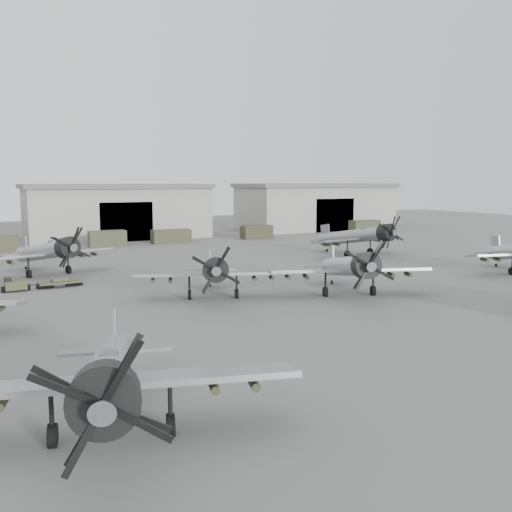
{
  "coord_description": "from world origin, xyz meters",
  "views": [
    {
      "loc": [
        -20.68,
        -31.42,
        9.27
      ],
      "look_at": [
        1.87,
        14.31,
        2.5
      ],
      "focal_mm": 40.0,
      "sensor_mm": 36.0,
      "label": 1
    }
  ],
  "objects": [
    {
      "name": "ground",
      "position": [
        0.0,
        0.0,
        0.0
      ],
      "size": [
        220.0,
        220.0,
        0.0
      ],
      "primitive_type": "plane",
      "color": "#61615E",
      "rests_on": "ground"
    },
    {
      "name": "hangar_center",
      "position": [
        0.0,
        61.96,
        4.37
      ],
      "size": [
        29.0,
        14.8,
        8.7
      ],
      "color": "#99998F",
      "rests_on": "ground"
    },
    {
      "name": "hangar_right",
      "position": [
        38.0,
        61.96,
        4.37
      ],
      "size": [
        29.0,
        14.8,
        8.7
      ],
      "color": "#99998F",
      "rests_on": "ground"
    },
    {
      "name": "support_truck_3",
      "position": [
        -4.06,
        50.0,
        1.11
      ],
      "size": [
        5.13,
        2.2,
        2.23
      ],
      "primitive_type": "cube",
      "color": "#3E452D",
      "rests_on": "ground"
    },
    {
      "name": "support_truck_4",
      "position": [
        5.35,
        50.0,
        1.0
      ],
      "size": [
        5.75,
        2.2,
        2.0
      ],
      "primitive_type": "cube",
      "color": "#3E3F29",
      "rests_on": "ground"
    },
    {
      "name": "support_truck_5",
      "position": [
        19.58,
        50.0,
        1.07
      ],
      "size": [
        4.94,
        2.2,
        2.14
      ],
      "primitive_type": "cube",
      "color": "#383825",
      "rests_on": "ground"
    },
    {
      "name": "support_truck_7",
      "position": [
        40.83,
        50.0,
        1.16
      ],
      "size": [
        5.39,
        2.2,
        2.31
      ],
      "primitive_type": "cube",
      "color": "#3D432C",
      "rests_on": "ground"
    },
    {
      "name": "aircraft_near_0",
      "position": [
        -16.73,
        -11.86,
        2.48
      ],
      "size": [
        13.7,
        12.34,
        5.45
      ],
      "rotation": [
        0.0,
        0.0,
        -0.25
      ],
      "color": "gray",
      "rests_on": "ground"
    },
    {
      "name": "aircraft_mid_1",
      "position": [
        -4.22,
        9.57,
        2.24
      ],
      "size": [
        12.27,
        11.05,
        4.93
      ],
      "rotation": [
        0.0,
        0.0,
        -0.33
      ],
      "color": "#95989D",
      "rests_on": "ground"
    },
    {
      "name": "aircraft_mid_2",
      "position": [
        6.08,
        5.73,
        2.4
      ],
      "size": [
        13.12,
        11.82,
        5.27
      ],
      "rotation": [
        0.0,
        0.0,
        -0.33
      ],
      "color": "#9D9FA5",
      "rests_on": "ground"
    },
    {
      "name": "aircraft_far_0",
      "position": [
        -14.45,
        26.92,
        2.42
      ],
      "size": [
        13.27,
        11.95,
        5.32
      ],
      "rotation": [
        0.0,
        0.0,
        0.32
      ],
      "color": "#95979D",
      "rests_on": "ground"
    },
    {
      "name": "aircraft_far_1",
      "position": [
        21.73,
        25.54,
        2.48
      ],
      "size": [
        13.74,
        12.37,
        5.46
      ],
      "rotation": [
        0.0,
        0.0,
        0.19
      ],
      "color": "gray",
      "rests_on": "ground"
    },
    {
      "name": "tug_trailer",
      "position": [
        -16.61,
        20.02,
        0.47
      ],
      "size": [
        6.37,
        1.83,
        1.27
      ],
      "rotation": [
        0.0,
        0.0,
        0.1
      ],
      "color": "#44442C",
      "rests_on": "ground"
    }
  ]
}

